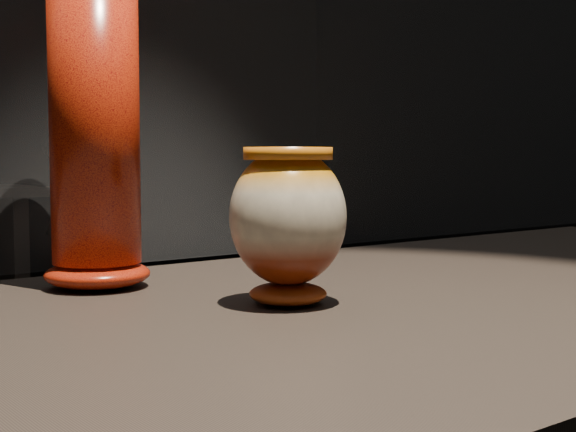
# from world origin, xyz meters

# --- Properties ---
(main_vase) EXTENTS (0.17, 0.17, 0.18)m
(main_vase) POSITION_xyz_m (-0.13, 0.03, 1.00)
(main_vase) COLOR maroon
(main_vase) RESTS_ON display_plinth
(tall_vase) EXTENTS (0.14, 0.14, 0.42)m
(tall_vase) POSITION_xyz_m (-0.25, 0.26, 1.11)
(tall_vase) COLOR red
(tall_vase) RESTS_ON display_plinth
(visitor) EXTENTS (0.63, 0.43, 1.69)m
(visitor) POSITION_xyz_m (1.53, 4.43, 0.85)
(visitor) COLOR black
(visitor) RESTS_ON ground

